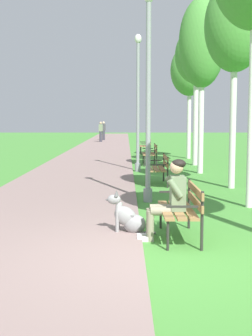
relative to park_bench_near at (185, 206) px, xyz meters
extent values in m
plane|color=#478E38|center=(-0.36, -1.15, -0.51)|extent=(120.00, 120.00, 0.00)
cube|color=gray|center=(-2.45, 22.85, -0.49)|extent=(3.62, 60.00, 0.04)
cube|color=olive|center=(-0.27, 0.00, -0.06)|extent=(0.14, 1.50, 0.04)
cube|color=olive|center=(-0.10, 0.00, -0.06)|extent=(0.14, 1.50, 0.04)
cube|color=olive|center=(0.08, 0.00, -0.06)|extent=(0.14, 1.50, 0.04)
cube|color=olive|center=(0.18, 0.00, 0.08)|extent=(0.04, 1.50, 0.11)
cube|color=olive|center=(0.18, 0.00, 0.26)|extent=(0.04, 1.50, 0.11)
cylinder|color=#2D2B28|center=(-0.30, 0.69, -0.29)|extent=(0.04, 0.04, 0.45)
cylinder|color=#2D2B28|center=(0.18, 0.69, -0.09)|extent=(0.04, 0.04, 0.85)
cube|color=#2D2B28|center=(-0.10, 0.69, 0.12)|extent=(0.45, 0.04, 0.03)
cylinder|color=#2D2B28|center=(-0.30, -0.69, -0.29)|extent=(0.04, 0.04, 0.45)
cylinder|color=#2D2B28|center=(0.18, -0.69, -0.09)|extent=(0.04, 0.04, 0.85)
cube|color=#2D2B28|center=(-0.10, -0.69, 0.12)|extent=(0.45, 0.04, 0.03)
cube|color=olive|center=(-0.22, 6.16, -0.06)|extent=(0.14, 1.50, 0.04)
cube|color=olive|center=(-0.04, 6.16, -0.06)|extent=(0.14, 1.50, 0.04)
cube|color=olive|center=(0.13, 6.16, -0.06)|extent=(0.14, 1.50, 0.04)
cube|color=olive|center=(0.24, 6.16, 0.08)|extent=(0.04, 1.50, 0.11)
cube|color=olive|center=(0.24, 6.16, 0.26)|extent=(0.04, 1.50, 0.11)
cylinder|color=#2D2B28|center=(-0.24, 6.85, -0.29)|extent=(0.04, 0.04, 0.45)
cylinder|color=#2D2B28|center=(0.24, 6.85, -0.09)|extent=(0.04, 0.04, 0.85)
cube|color=#2D2B28|center=(-0.04, 6.85, 0.12)|extent=(0.45, 0.04, 0.03)
cylinder|color=#2D2B28|center=(-0.24, 5.47, -0.29)|extent=(0.04, 0.04, 0.45)
cylinder|color=#2D2B28|center=(0.24, 5.47, -0.09)|extent=(0.04, 0.04, 0.85)
cube|color=#2D2B28|center=(-0.04, 5.47, 0.12)|extent=(0.45, 0.04, 0.03)
cube|color=olive|center=(-0.14, 11.94, -0.06)|extent=(0.14, 1.50, 0.04)
cube|color=olive|center=(0.03, 11.94, -0.06)|extent=(0.14, 1.50, 0.04)
cube|color=olive|center=(0.21, 11.94, -0.06)|extent=(0.14, 1.50, 0.04)
cube|color=olive|center=(0.31, 11.94, 0.08)|extent=(0.04, 1.50, 0.11)
cube|color=olive|center=(0.31, 11.94, 0.26)|extent=(0.04, 1.50, 0.11)
cylinder|color=#2D2B28|center=(-0.17, 12.63, -0.29)|extent=(0.04, 0.04, 0.45)
cylinder|color=#2D2B28|center=(0.31, 12.63, -0.09)|extent=(0.04, 0.04, 0.85)
cube|color=#2D2B28|center=(0.03, 12.63, 0.12)|extent=(0.45, 0.04, 0.03)
cylinder|color=#2D2B28|center=(-0.17, 11.25, -0.29)|extent=(0.04, 0.04, 0.45)
cylinder|color=#2D2B28|center=(0.31, 11.25, -0.09)|extent=(0.04, 0.04, 0.85)
cube|color=#2D2B28|center=(0.03, 11.25, 0.12)|extent=(0.45, 0.04, 0.03)
cube|color=olive|center=(-0.09, 17.70, -0.06)|extent=(0.14, 1.50, 0.04)
cube|color=olive|center=(0.08, 17.70, -0.06)|extent=(0.14, 1.50, 0.04)
cube|color=olive|center=(0.26, 17.70, -0.06)|extent=(0.14, 1.50, 0.04)
cube|color=olive|center=(0.36, 17.70, 0.08)|extent=(0.04, 1.50, 0.11)
cube|color=olive|center=(0.36, 17.70, 0.26)|extent=(0.04, 1.50, 0.11)
cylinder|color=#2D2B28|center=(-0.12, 18.39, -0.29)|extent=(0.04, 0.04, 0.45)
cylinder|color=#2D2B28|center=(0.36, 18.39, -0.09)|extent=(0.04, 0.04, 0.85)
cube|color=#2D2B28|center=(0.08, 18.39, 0.12)|extent=(0.45, 0.04, 0.03)
cylinder|color=#2D2B28|center=(-0.12, 17.01, -0.29)|extent=(0.04, 0.04, 0.45)
cylinder|color=#2D2B28|center=(0.36, 17.01, -0.09)|extent=(0.04, 0.04, 0.85)
cube|color=#2D2B28|center=(0.08, 17.01, 0.12)|extent=(0.45, 0.04, 0.03)
cylinder|color=gray|center=(-0.31, 0.02, -0.04)|extent=(0.42, 0.14, 0.14)
cylinder|color=gray|center=(-0.52, 0.02, -0.28)|extent=(0.11, 0.11, 0.47)
cube|color=silver|center=(-0.60, 0.02, -0.48)|extent=(0.24, 0.09, 0.07)
cylinder|color=gray|center=(-0.31, -0.18, -0.04)|extent=(0.42, 0.14, 0.14)
cylinder|color=gray|center=(-0.52, -0.18, -0.28)|extent=(0.11, 0.11, 0.47)
cube|color=silver|center=(-0.60, -0.18, -0.48)|extent=(0.24, 0.09, 0.07)
cube|color=#6B7F5B|center=(-0.10, -0.08, 0.22)|extent=(0.22, 0.36, 0.52)
cylinder|color=#6B7F5B|center=(-0.16, 0.12, 0.32)|extent=(0.25, 0.09, 0.30)
cylinder|color=#6B7F5B|center=(-0.16, -0.28, 0.32)|extent=(0.25, 0.09, 0.30)
sphere|color=tan|center=(-0.12, -0.08, 0.62)|extent=(0.21, 0.21, 0.21)
ellipsoid|color=black|center=(-0.09, -0.08, 0.67)|extent=(0.22, 0.23, 0.14)
ellipsoid|color=gray|center=(-0.75, 0.29, -0.35)|extent=(0.39, 0.32, 0.32)
ellipsoid|color=gray|center=(-0.90, 0.31, -0.23)|extent=(0.52, 0.27, 0.48)
ellipsoid|color=#595959|center=(-0.85, 0.30, -0.19)|extent=(0.37, 0.23, 0.27)
cylinder|color=gray|center=(-1.02, 0.38, -0.32)|extent=(0.06, 0.06, 0.38)
cylinder|color=gray|center=(-1.03, 0.26, -0.32)|extent=(0.06, 0.06, 0.38)
cylinder|color=gray|center=(-1.00, 0.32, -0.08)|extent=(0.13, 0.18, 0.19)
ellipsoid|color=gray|center=(-1.08, 0.33, 0.05)|extent=(0.23, 0.16, 0.16)
cone|color=#595959|center=(-1.18, 0.34, 0.04)|extent=(0.11, 0.10, 0.09)
cone|color=#595959|center=(-1.04, 0.37, 0.15)|extent=(0.06, 0.06, 0.09)
cone|color=#595959|center=(-1.05, 0.28, 0.15)|extent=(0.06, 0.06, 0.09)
cylinder|color=gray|center=(-0.55, 0.27, -0.49)|extent=(0.28, 0.07, 0.04)
cylinder|color=gray|center=(-0.40, 3.30, -0.36)|extent=(0.20, 0.20, 0.30)
cylinder|color=gray|center=(-0.40, 3.30, 1.69)|extent=(0.11, 0.11, 4.40)
cylinder|color=gray|center=(-0.47, 9.52, -0.36)|extent=(0.20, 0.20, 0.30)
cylinder|color=gray|center=(-0.47, 9.52, 1.74)|extent=(0.11, 0.11, 4.50)
ellipsoid|color=silver|center=(-0.47, 9.52, 4.11)|extent=(0.24, 0.24, 0.32)
cylinder|color=silver|center=(1.96, 5.44, 1.27)|extent=(0.17, 0.17, 3.56)
ellipsoid|color=#4C933D|center=(1.96, 5.44, 3.77)|extent=(1.60, 1.51, 2.41)
cylinder|color=silver|center=(1.66, 8.97, 1.24)|extent=(0.19, 0.19, 3.50)
ellipsoid|color=#4C933D|center=(1.66, 8.97, 3.89)|extent=(1.56, 1.50, 3.01)
cylinder|color=silver|center=(1.90, 11.85, 1.34)|extent=(0.21, 0.21, 3.70)
ellipsoid|color=#4C933D|center=(1.90, 11.85, 3.85)|extent=(1.71, 1.87, 2.22)
cylinder|color=silver|center=(2.07, 15.13, 1.19)|extent=(0.19, 0.19, 3.40)
ellipsoid|color=#4C933D|center=(2.07, 15.13, 3.60)|extent=(1.78, 1.60, 2.37)
cylinder|color=#383842|center=(-2.92, 30.89, -0.07)|extent=(0.22, 0.22, 0.88)
cube|color=#6B7F5B|center=(-2.92, 30.89, 0.65)|extent=(0.32, 0.20, 0.56)
sphere|color=tan|center=(-2.92, 30.89, 1.04)|extent=(0.20, 0.20, 0.20)
cylinder|color=#383842|center=(-2.83, 33.98, -0.07)|extent=(0.22, 0.22, 0.88)
cube|color=#3F3F42|center=(-2.83, 33.98, 0.65)|extent=(0.32, 0.20, 0.56)
sphere|color=beige|center=(-2.83, 33.98, 1.04)|extent=(0.20, 0.20, 0.20)
camera|label=1|loc=(-0.89, -7.27, 1.34)|focal=50.83mm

